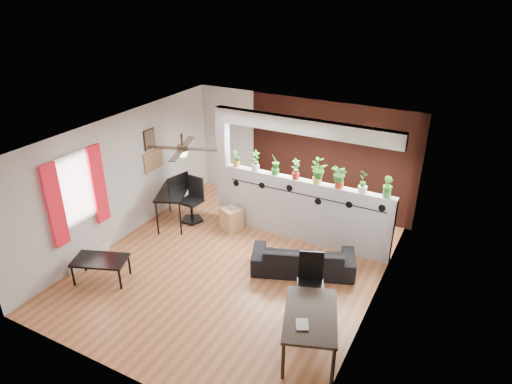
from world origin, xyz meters
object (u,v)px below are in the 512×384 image
Objects in this scene: ceiling_fan at (182,150)px; office_chair at (193,203)px; potted_plant_6 at (363,181)px; cube_shelf at (231,219)px; potted_plant_1 at (256,160)px; potted_plant_7 at (388,186)px; computer_desk at (173,194)px; folding_chair at (311,277)px; dining_table at (310,318)px; cup at (233,207)px; potted_plant_3 at (296,168)px; potted_plant_4 at (317,171)px; potted_plant_5 at (340,176)px; coffee_table at (100,261)px; potted_plant_0 at (237,158)px; potted_plant_2 at (275,164)px; sofa at (303,258)px.

office_chair is (-0.90, 1.41, -1.87)m from ceiling_fan.
potted_plant_6 reaches higher than cube_shelf.
potted_plant_1 is 1.06× the size of potted_plant_7.
potted_plant_1 is 0.35× the size of computer_desk.
dining_table is at bearing -68.50° from folding_chair.
office_chair is (-3.63, -0.39, -1.15)m from potted_plant_6.
cup is 1.01m from office_chair.
potted_plant_3 is at bearing 180.00° from potted_plant_6.
dining_table is (1.05, -2.86, -1.00)m from potted_plant_4.
potted_plant_5 is at bearing 38.33° from ceiling_fan.
ceiling_fan reaches higher than coffee_table.
potted_plant_3 is at bearing 120.16° from folding_chair.
potted_plant_0 is 4.15m from dining_table.
potted_plant_7 is at bearing 8.89° from computer_desk.
potted_plant_0 is (0.02, 1.80, -0.77)m from ceiling_fan.
potted_plant_6 reaches higher than cup.
cube_shelf is 0.35× the size of dining_table.
potted_plant_6 reaches higher than potted_plant_3.
potted_plant_4 is 1.03× the size of potted_plant_5.
potted_plant_4 reaches higher than potted_plant_6.
ceiling_fan is at bearing -146.59° from potted_plant_6.
computer_desk is (-3.02, -0.68, -0.88)m from potted_plant_4.
potted_plant_1 is 0.45m from potted_plant_2.
ceiling_fan reaches higher than potted_plant_6.
cup is (-0.82, -0.34, -1.04)m from potted_plant_2.
potted_plant_7 is at bearing 0.00° from potted_plant_5.
coffee_table is (-3.62, -1.03, -0.23)m from folding_chair.
potted_plant_2 is at bearing 22.51° from cup.
dining_table is at bearing -55.77° from potted_plant_2.
potted_plant_3 is 0.88× the size of potted_plant_4.
ceiling_fan is 2.39× the size of cube_shelf.
potted_plant_1 is 0.99× the size of potted_plant_2.
potted_plant_0 is 1.49m from office_chair.
cup is at bearing 145.98° from folding_chair.
cube_shelf is 0.30m from cup.
dining_table is (1.95, -2.86, -0.98)m from potted_plant_2.
potted_plant_3 is 0.40× the size of folding_chair.
potted_plant_0 is 0.20× the size of sofa.
potted_plant_2 reaches higher than folding_chair.
potted_plant_2 is at bearing 12.10° from office_chair.
potted_plant_5 is (2.28, 1.80, -0.72)m from ceiling_fan.
computer_desk is at bearing 92.51° from coffee_table.
ceiling_fan is 2.28m from computer_desk.
potted_plant_6 is 0.36× the size of computer_desk.
folding_chair reaches higher than coffee_table.
dining_table is at bearing -33.24° from office_chair.
cup is at bearing -157.49° from potted_plant_2.
computer_desk is (-2.57, -0.68, -0.85)m from potted_plant_3.
sofa is (2.00, -1.04, -1.28)m from potted_plant_0.
computer_desk is at bearing -170.11° from potted_plant_6.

